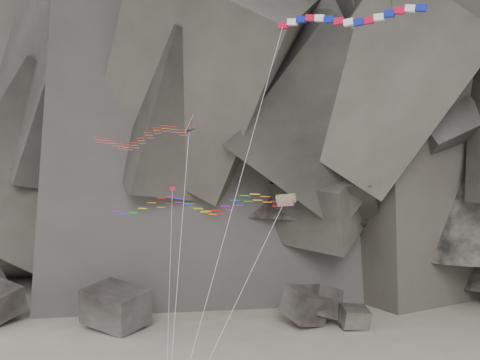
% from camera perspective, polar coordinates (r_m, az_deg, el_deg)
% --- Properties ---
extents(headland, '(110.00, 70.00, 84.00)m').
position_cam_1_polar(headland, '(117.47, 5.17, 11.67)').
color(headland, '#504A41').
rests_on(headland, ground).
extents(boulder_field, '(57.30, 20.75, 7.11)m').
position_cam_1_polar(boulder_field, '(88.30, -13.26, -11.44)').
color(boulder_field, '#47423F').
rests_on(boulder_field, ground).
extents(delta_kite, '(10.20, 8.54, 24.99)m').
position_cam_1_polar(delta_kite, '(52.06, -9.88, 4.00)').
color(delta_kite, red).
rests_on(delta_kite, ground).
extents(banner_kite, '(18.17, 5.50, 31.93)m').
position_cam_1_polar(banner_kite, '(45.48, 10.13, 14.63)').
color(banner_kite, red).
rests_on(banner_kite, ground).
extents(parafoil_kite, '(15.92, 6.01, 18.60)m').
position_cam_1_polar(parafoil_kite, '(48.11, -4.70, -2.29)').
color(parafoil_kite, yellow).
rests_on(parafoil_kite, ground).
extents(pennant_kite, '(2.40, 9.04, 18.76)m').
position_cam_1_polar(pennant_kite, '(50.21, -6.62, -6.50)').
color(pennant_kite, red).
rests_on(pennant_kite, ground).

